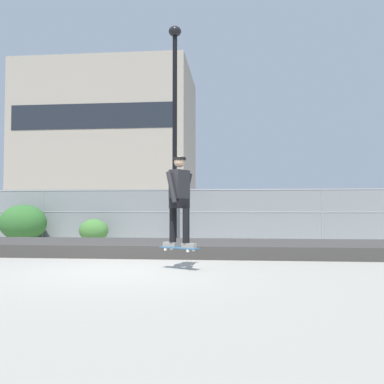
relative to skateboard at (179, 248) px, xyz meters
The scene contains 11 objects.
ground_plane 1.08m from the skateboard, 168.52° to the right, with size 120.00×120.00×0.00m, color #9E998E.
gravel_berm 3.08m from the skateboard, 108.73° to the left, with size 15.64×2.76×0.30m, color #3D3A38.
skateboard is the anchor object (origin of this frame).
skater 0.98m from the skateboard, 165.96° to the left, with size 0.68×0.62×1.71m.
chain_fence 7.37m from the skateboard, 97.71° to the left, with size 20.26×0.06×1.85m.
street_lamp 7.91m from the skateboard, 98.66° to the left, with size 0.44×0.44×7.51m.
parked_car_near 11.78m from the skateboard, 117.51° to the left, with size 4.54×2.23×1.66m.
parked_car_mid 10.36m from the skateboard, 85.88° to the left, with size 4.46×2.07×1.66m.
library_building 41.78m from the skateboard, 108.14° to the left, with size 18.06×12.96×16.54m.
shrub_left 9.14m from the skateboard, 134.42° to the left, with size 1.66×1.36×1.29m.
shrub_center 7.48m from the skateboard, 120.53° to the left, with size 1.02×0.83×0.79m.
Camera 1 is at (2.00, -7.76, 1.12)m, focal length 40.08 mm.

